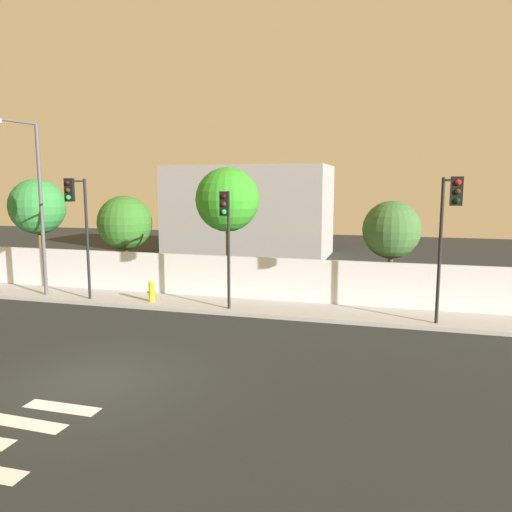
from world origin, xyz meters
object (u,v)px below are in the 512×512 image
Objects in this scene: traffic_light_center at (226,225)px; roadside_tree_midright at (227,200)px; roadside_tree_rightmost at (391,230)px; fire_hydrant at (152,291)px; roadside_tree_leftmost at (37,207)px; traffic_light_left at (78,213)px; traffic_light_right at (448,220)px; roadside_tree_midleft at (125,223)px; street_lamp_curbside at (35,195)px.

roadside_tree_midright reaches higher than traffic_light_center.
traffic_light_center is 1.06× the size of roadside_tree_rightmost.
roadside_tree_leftmost reaches higher than fire_hydrant.
roadside_tree_leftmost reaches higher than traffic_light_left.
traffic_light_right is 9.57m from roadside_tree_midright.
traffic_light_right is (14.05, -0.09, 0.01)m from traffic_light_left.
fire_hydrant is 0.15× the size of roadside_tree_midright.
traffic_light_left is 1.00× the size of traffic_light_right.
fire_hydrant is 0.19× the size of roadside_tree_midleft.
traffic_light_left is 5.94m from roadside_tree_leftmost.
roadside_tree_rightmost is (5.98, 3.27, -0.34)m from traffic_light_center.
fire_hydrant is 8.58m from roadside_tree_leftmost.
roadside_tree_midleft is (-2.65, 2.55, 2.58)m from fire_hydrant.
roadside_tree_leftmost is at bearing 161.22° from fire_hydrant.
traffic_light_right is (7.79, -0.30, 0.36)m from traffic_light_center.
traffic_light_right is 11.86m from fire_hydrant.
fire_hydrant is (-11.36, 1.03, -3.25)m from traffic_light_right.
traffic_light_right is at bearing -0.36° from traffic_light_left.
roadside_tree_leftmost is (-2.28, 2.87, -0.63)m from street_lamp_curbside.
street_lamp_curbside is 15.12m from roadside_tree_rightmost.
roadside_tree_rightmost is at bearing 0.00° from roadside_tree_midleft.
traffic_light_center is at bearing 177.77° from traffic_light_right.
traffic_light_center is 0.62× the size of street_lamp_curbside.
traffic_light_right reaches higher than roadside_tree_midleft.
street_lamp_curbside reaches higher than traffic_light_center.
traffic_light_center is 1.02× the size of roadside_tree_midleft.
roadside_tree_leftmost is 1.18× the size of roadside_tree_midleft.
roadside_tree_midright is (7.71, 2.87, -0.21)m from street_lamp_curbside.
roadside_tree_leftmost is at bearing 128.44° from street_lamp_curbside.
traffic_light_center is 7.04m from roadside_tree_midleft.
roadside_tree_leftmost is (-11.07, 3.27, 0.42)m from traffic_light_center.
roadside_tree_midright reaches higher than roadside_tree_leftmost.
roadside_tree_midleft is at bearing 136.08° from fire_hydrant.
street_lamp_curbside is at bearing -176.47° from fire_hydrant.
traffic_light_right reaches higher than roadside_tree_rightmost.
traffic_light_left reaches higher than fire_hydrant.
roadside_tree_leftmost is 1.22× the size of roadside_tree_rightmost.
traffic_light_center is 4.65m from fire_hydrant.
street_lamp_curbside is at bearing -131.85° from roadside_tree_midleft.
roadside_tree_rightmost is at bearing 14.92° from fire_hydrant.
roadside_tree_midright is (2.50, 2.55, 3.72)m from fire_hydrant.
traffic_light_center is 8.87m from street_lamp_curbside.
traffic_light_center is 3.55m from roadside_tree_midright.
traffic_light_center is at bearing -16.47° from roadside_tree_leftmost.
roadside_tree_leftmost is at bearing 144.03° from traffic_light_left.
roadside_tree_leftmost is at bearing 180.00° from roadside_tree_midright.
roadside_tree_midright is at bearing 158.03° from traffic_light_right.
roadside_tree_midleft is (-6.22, 3.27, -0.30)m from traffic_light_center.
street_lamp_curbside is (-16.58, 0.71, 0.68)m from traffic_light_right.
traffic_light_right is 0.68× the size of street_lamp_curbside.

